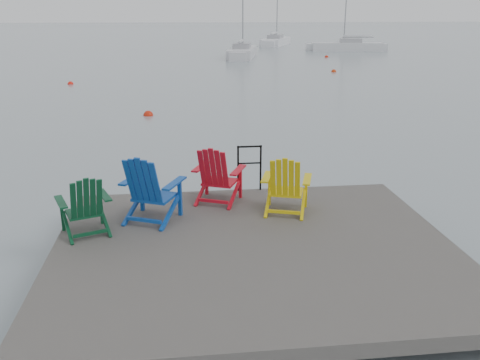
{
  "coord_description": "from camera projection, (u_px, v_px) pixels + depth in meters",
  "views": [
    {
      "loc": [
        -1.03,
        -6.85,
        3.82
      ],
      "look_at": [
        0.02,
        2.05,
        0.85
      ],
      "focal_mm": 38.0,
      "sensor_mm": 36.0,
      "label": 1
    }
  ],
  "objects": [
    {
      "name": "ground",
      "position": [
        254.0,
        274.0,
        7.77
      ],
      "size": [
        400.0,
        400.0,
        0.0
      ],
      "primitive_type": "plane",
      "color": "gray",
      "rests_on": "ground"
    },
    {
      "name": "buoy_a",
      "position": [
        148.0,
        116.0,
        19.69
      ],
      "size": [
        0.38,
        0.38,
        0.38
      ],
      "primitive_type": "sphere",
      "color": "red",
      "rests_on": "ground"
    },
    {
      "name": "handrail",
      "position": [
        249.0,
        164.0,
        9.78
      ],
      "size": [
        0.48,
        0.04,
        0.9
      ],
      "color": "black",
      "rests_on": "dock"
    },
    {
      "name": "buoy_b",
      "position": [
        71.0,
        84.0,
        28.23
      ],
      "size": [
        0.32,
        0.32,
        0.32
      ],
      "primitive_type": "sphere",
      "color": "red",
      "rests_on": "ground"
    },
    {
      "name": "sailboat_near",
      "position": [
        242.0,
        53.0,
        45.08
      ],
      "size": [
        3.64,
        8.06,
        10.86
      ],
      "rotation": [
        0.0,
        0.0,
        -0.21
      ],
      "color": "silver",
      "rests_on": "ground"
    },
    {
      "name": "chair_yellow",
      "position": [
        286.0,
        184.0,
        8.67
      ],
      "size": [
        0.98,
        0.93,
        1.04
      ],
      "rotation": [
        0.0,
        0.0,
        -0.3
      ],
      "color": "#D9BC0C",
      "rests_on": "dock"
    },
    {
      "name": "buoy_c",
      "position": [
        334.0,
        72.0,
        34.05
      ],
      "size": [
        0.34,
        0.34,
        0.34
      ],
      "primitive_type": "sphere",
      "color": "#BF300B",
      "rests_on": "ground"
    },
    {
      "name": "dock",
      "position": [
        255.0,
        254.0,
        7.66
      ],
      "size": [
        6.0,
        5.0,
        1.4
      ],
      "color": "#292725",
      "rests_on": "ground"
    },
    {
      "name": "buoy_d",
      "position": [
        327.0,
        57.0,
        45.02
      ],
      "size": [
        0.35,
        0.35,
        0.35
      ],
      "primitive_type": "sphere",
      "color": "red",
      "rests_on": "ground"
    },
    {
      "name": "sailboat_mid",
      "position": [
        276.0,
        42.0,
        61.58
      ],
      "size": [
        5.18,
        8.66,
        11.66
      ],
      "rotation": [
        0.0,
        0.0,
        -0.38
      ],
      "color": "white",
      "rests_on": "ground"
    },
    {
      "name": "chair_red",
      "position": [
        217.0,
        174.0,
        9.15
      ],
      "size": [
        1.03,
        0.99,
        1.07
      ],
      "rotation": [
        0.0,
        0.0,
        -0.4
      ],
      "color": "red",
      "rests_on": "dock"
    },
    {
      "name": "chair_green",
      "position": [
        85.0,
        205.0,
        7.83
      ],
      "size": [
        0.94,
        0.9,
        0.98
      ],
      "rotation": [
        0.0,
        0.0,
        0.37
      ],
      "color": "#0B3D22",
      "rests_on": "dock"
    },
    {
      "name": "chair_blue",
      "position": [
        150.0,
        188.0,
        8.31
      ],
      "size": [
        1.12,
        1.08,
        1.15
      ],
      "rotation": [
        0.0,
        0.0,
        -0.42
      ],
      "color": "#0E4097",
      "rests_on": "dock"
    },
    {
      "name": "sailboat_far",
      "position": [
        347.0,
        47.0,
        52.59
      ],
      "size": [
        7.36,
        3.09,
        10.03
      ],
      "rotation": [
        0.0,
        0.0,
        1.39
      ],
      "color": "silver",
      "rests_on": "ground"
    }
  ]
}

